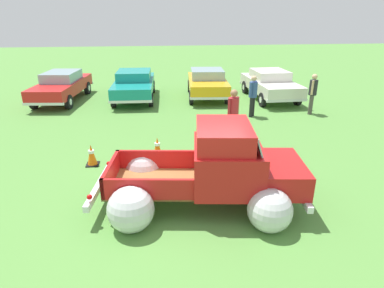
# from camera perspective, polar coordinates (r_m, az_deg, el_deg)

# --- Properties ---
(ground_plane) EXTENTS (80.00, 80.00, 0.00)m
(ground_plane) POSITION_cam_1_polar(r_m,az_deg,el_deg) (7.63, 0.95, -10.41)
(ground_plane) COLOR #548C3D
(vintage_pickup_truck) EXTENTS (4.81, 3.20, 1.96)m
(vintage_pickup_truck) POSITION_cam_1_polar(r_m,az_deg,el_deg) (7.27, 4.06, -5.35)
(vintage_pickup_truck) COLOR black
(vintage_pickup_truck) RESTS_ON ground
(show_car_0) EXTENTS (2.27, 4.87, 1.43)m
(show_car_0) POSITION_cam_1_polar(r_m,az_deg,el_deg) (17.60, -21.97, 9.59)
(show_car_0) COLOR black
(show_car_0) RESTS_ON ground
(show_car_1) EXTENTS (2.10, 4.61, 1.43)m
(show_car_1) POSITION_cam_1_polar(r_m,az_deg,el_deg) (16.91, -10.14, 10.38)
(show_car_1) COLOR black
(show_car_1) RESTS_ON ground
(show_car_2) EXTENTS (2.26, 4.31, 1.43)m
(show_car_2) POSITION_cam_1_polar(r_m,az_deg,el_deg) (17.09, 2.70, 10.80)
(show_car_2) COLOR black
(show_car_2) RESTS_ON ground
(show_car_3) EXTENTS (2.02, 4.48, 1.43)m
(show_car_3) POSITION_cam_1_polar(r_m,az_deg,el_deg) (17.26, 13.58, 10.34)
(show_car_3) COLOR black
(show_car_3) RESTS_ON ground
(spectator_0) EXTENTS (0.48, 0.48, 1.74)m
(spectator_0) POSITION_cam_1_polar(r_m,az_deg,el_deg) (13.90, 10.69, 8.73)
(spectator_0) COLOR black
(spectator_0) RESTS_ON ground
(spectator_1) EXTENTS (0.48, 0.48, 1.83)m
(spectator_1) POSITION_cam_1_polar(r_m,az_deg,el_deg) (10.79, 7.26, 5.48)
(spectator_1) COLOR navy
(spectator_1) RESTS_ON ground
(spectator_2) EXTENTS (0.47, 0.48, 1.74)m
(spectator_2) POSITION_cam_1_polar(r_m,az_deg,el_deg) (14.96, 20.50, 8.67)
(spectator_2) COLOR #4C4742
(spectator_2) RESTS_ON ground
(lane_cone_0) EXTENTS (0.36, 0.36, 0.63)m
(lane_cone_0) POSITION_cam_1_polar(r_m,az_deg,el_deg) (9.90, -6.12, -0.59)
(lane_cone_0) COLOR black
(lane_cone_0) RESTS_ON ground
(lane_cone_1) EXTENTS (0.36, 0.36, 0.63)m
(lane_cone_1) POSITION_cam_1_polar(r_m,az_deg,el_deg) (9.75, -17.28, -1.86)
(lane_cone_1) COLOR black
(lane_cone_1) RESTS_ON ground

